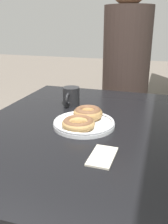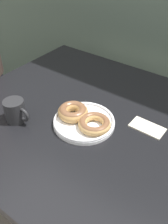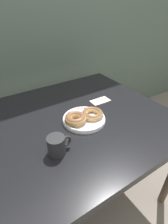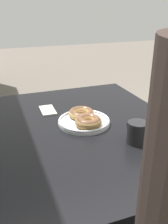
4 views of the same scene
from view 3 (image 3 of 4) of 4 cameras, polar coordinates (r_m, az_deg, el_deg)
wall_back at (r=1.53m, az=-20.05°, el=31.18°), size 8.00×0.05×2.60m
dining_table at (r=1.08m, az=-2.58°, el=-4.64°), size 1.10×0.98×0.72m
donut_plate at (r=0.99m, az=-0.09°, el=-1.75°), size 0.27×0.24×0.06m
coffee_mug at (r=0.80m, az=-8.80°, el=-10.61°), size 0.12×0.08×0.09m
napkin at (r=1.20m, az=5.30°, el=3.61°), size 0.13×0.08×0.01m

